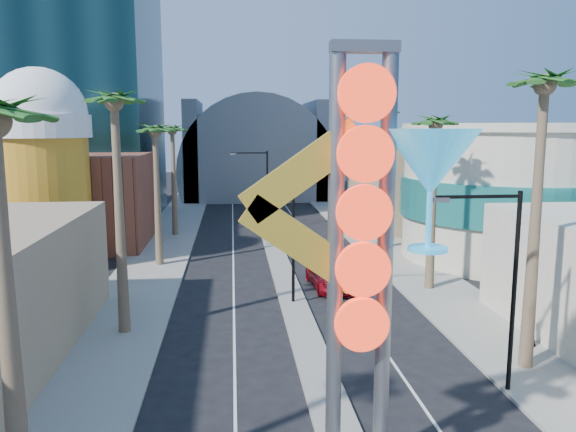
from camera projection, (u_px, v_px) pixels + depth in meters
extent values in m
cube|color=gray|center=(161.00, 251.00, 46.99)|extent=(5.00, 100.00, 0.15)
cube|color=gray|center=(383.00, 246.00, 48.85)|extent=(5.00, 100.00, 0.15)
cube|color=gray|center=(272.00, 241.00, 50.87)|extent=(1.60, 84.00, 0.15)
cube|color=brown|center=(88.00, 201.00, 48.68)|extent=(10.00, 10.00, 8.00)
cube|color=#977C61|center=(411.00, 176.00, 61.48)|extent=(10.00, 20.00, 10.00)
cylinder|color=orange|center=(45.00, 202.00, 40.57)|extent=(6.40, 6.40, 10.00)
cylinder|color=white|center=(40.00, 126.00, 39.72)|extent=(7.00, 7.00, 1.60)
sphere|color=white|center=(39.00, 115.00, 39.59)|extent=(6.60, 6.60, 6.60)
cylinder|color=#BCB59F|center=(507.00, 196.00, 43.99)|extent=(16.00, 16.00, 10.00)
cylinder|color=teal|center=(507.00, 196.00, 43.99)|extent=(16.60, 16.60, 3.00)
cylinder|color=#BCB59F|center=(512.00, 127.00, 43.16)|extent=(16.60, 16.60, 0.60)
cylinder|color=slate|center=(256.00, 170.00, 83.66)|extent=(22.00, 16.00, 22.00)
cube|color=slate|center=(194.00, 150.00, 82.31)|extent=(2.00, 16.00, 14.00)
cube|color=slate|center=(315.00, 149.00, 84.07)|extent=(2.00, 16.00, 14.00)
cylinder|color=slate|center=(335.00, 269.00, 15.39)|extent=(0.44, 0.44, 12.00)
cylinder|color=slate|center=(385.00, 267.00, 15.53)|extent=(0.44, 0.44, 12.00)
cube|color=slate|center=(365.00, 47.00, 14.53)|extent=(1.80, 0.50, 0.30)
cylinder|color=red|center=(367.00, 93.00, 14.38)|extent=(1.50, 0.25, 1.50)
cylinder|color=red|center=(366.00, 154.00, 14.62)|extent=(1.50, 0.25, 1.50)
cylinder|color=red|center=(364.00, 213.00, 14.86)|extent=(1.50, 0.25, 1.50)
cylinder|color=red|center=(363.00, 269.00, 15.11)|extent=(1.50, 0.25, 1.50)
cylinder|color=red|center=(362.00, 324.00, 15.35)|extent=(1.50, 0.25, 1.50)
cube|color=gold|center=(303.00, 171.00, 14.88)|extent=(3.47, 0.25, 2.80)
cube|color=gold|center=(303.00, 244.00, 15.19)|extent=(3.47, 0.25, 2.80)
cone|color=#27A3E0|center=(431.00, 162.00, 15.19)|extent=(2.60, 2.60, 1.80)
cylinder|color=#27A3E0|center=(429.00, 220.00, 15.44)|extent=(0.16, 0.16, 1.60)
cylinder|color=#27A3E0|center=(428.00, 249.00, 15.57)|extent=(1.10, 1.10, 0.12)
cylinder|color=black|center=(293.00, 237.00, 32.56)|extent=(0.18, 0.18, 8.00)
cube|color=black|center=(325.00, 172.00, 32.14)|extent=(3.60, 0.12, 0.12)
cube|color=slate|center=(352.00, 173.00, 32.31)|extent=(0.60, 0.25, 0.18)
cylinder|color=black|center=(267.00, 191.00, 56.14)|extent=(0.18, 0.18, 8.00)
cube|color=black|center=(249.00, 153.00, 55.37)|extent=(3.60, 0.12, 0.12)
cube|color=slate|center=(233.00, 154.00, 55.23)|extent=(0.60, 0.25, 0.18)
cylinder|color=black|center=(514.00, 295.00, 21.47)|extent=(0.18, 0.18, 8.00)
cube|color=black|center=(479.00, 197.00, 20.72)|extent=(3.24, 0.12, 0.12)
cube|color=slate|center=(441.00, 200.00, 20.59)|extent=(0.60, 0.25, 0.18)
cylinder|color=brown|center=(9.00, 336.00, 13.79)|extent=(0.40, 0.40, 10.50)
cylinder|color=brown|center=(120.00, 222.00, 27.47)|extent=(0.40, 0.40, 11.50)
sphere|color=#204818|center=(114.00, 102.00, 26.57)|extent=(2.40, 2.40, 2.40)
cylinder|color=brown|center=(157.00, 200.00, 41.35)|extent=(0.40, 0.40, 10.00)
sphere|color=#204818|center=(155.00, 132.00, 40.56)|extent=(2.40, 2.40, 2.40)
cylinder|color=brown|center=(174.00, 184.00, 53.14)|extent=(0.40, 0.40, 10.00)
sphere|color=#204818|center=(172.00, 131.00, 52.36)|extent=(2.40, 2.40, 2.40)
cylinder|color=brown|center=(534.00, 233.00, 23.30)|extent=(0.40, 0.40, 12.00)
sphere|color=#204818|center=(545.00, 85.00, 22.35)|extent=(2.40, 2.40, 2.40)
cylinder|color=brown|center=(432.00, 209.00, 35.21)|extent=(0.40, 0.40, 10.50)
sphere|color=#204818|center=(436.00, 124.00, 34.38)|extent=(2.40, 2.40, 2.40)
cylinder|color=brown|center=(382.00, 182.00, 46.92)|extent=(0.40, 0.40, 11.50)
sphere|color=#204818|center=(384.00, 113.00, 46.02)|extent=(2.40, 2.40, 2.40)
imported|color=maroon|center=(332.00, 277.00, 36.19)|extent=(2.91, 5.65, 1.53)
imported|color=gray|center=(528.00, 329.00, 26.34)|extent=(0.86, 0.71, 1.60)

